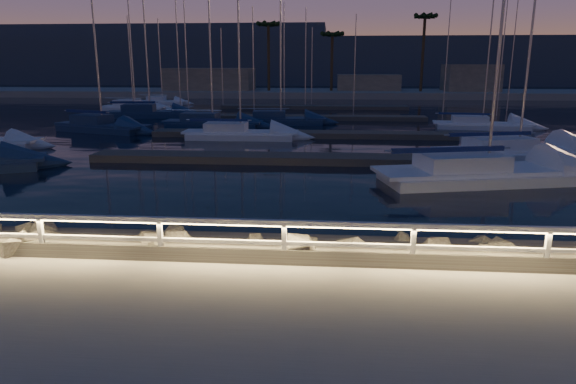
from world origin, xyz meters
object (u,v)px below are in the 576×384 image
object	(u,v)px
sailboat_d	(482,172)
sailboat_m	(161,101)
sailboat_n	(148,113)
sailboat_h	(514,151)
sailboat_e	(100,126)
sailboat_f	(210,122)
sailboat_l	(479,124)
sailboat_i	(134,107)
sailboat_j	(278,119)
sailboat_c	(238,133)
guard_rail	(239,231)

from	to	relation	value
sailboat_d	sailboat_m	distance (m)	51.95
sailboat_m	sailboat_n	size ratio (longest dim) A/B	0.75
sailboat_h	sailboat_e	bearing A→B (deg)	146.40
sailboat_f	sailboat_e	bearing A→B (deg)	-156.45
sailboat_m	sailboat_n	xyz separation A→B (m)	(3.98, -16.22, 0.06)
sailboat_l	sailboat_i	bearing A→B (deg)	166.32
sailboat_d	sailboat_m	xyz separation A→B (m)	(-29.06, 43.06, -0.07)
sailboat_f	sailboat_j	size ratio (longest dim) A/B	1.05
sailboat_j	sailboat_m	xyz separation A→B (m)	(-17.59, 21.17, -0.04)
sailboat_l	sailboat_j	bearing A→B (deg)	-178.50
sailboat_c	sailboat_m	world-z (taller)	sailboat_c
sailboat_j	sailboat_n	world-z (taller)	sailboat_n
sailboat_j	sailboat_i	bearing A→B (deg)	141.39
guard_rail	sailboat_n	distance (m)	42.01
sailboat_j	sailboat_d	bearing A→B (deg)	-67.57
sailboat_d	sailboat_n	world-z (taller)	sailboat_d
sailboat_e	sailboat_j	distance (m)	14.82
sailboat_m	sailboat_f	bearing A→B (deg)	-64.13
sailboat_c	sailboat_f	world-z (taller)	sailboat_f
guard_rail	sailboat_j	distance (m)	33.93
sailboat_c	sailboat_l	xyz separation A→B (m)	(18.81, 7.42, -0.03)
guard_rail	sailboat_f	xyz separation A→B (m)	(-7.93, 30.79, -0.92)
sailboat_c	sailboat_l	bearing A→B (deg)	21.09
sailboat_c	sailboat_f	xyz separation A→B (m)	(-3.43, 6.18, 0.03)
sailboat_e	sailboat_j	world-z (taller)	sailboat_e
sailboat_f	sailboat_n	world-z (taller)	sailboat_n
sailboat_c	sailboat_e	size ratio (longest dim) A/B	1.00
sailboat_c	sailboat_f	distance (m)	7.07
sailboat_d	sailboat_e	size ratio (longest dim) A/B	1.25
guard_rail	sailboat_l	distance (m)	35.11
sailboat_e	sailboat_f	world-z (taller)	sailboat_f
sailboat_e	sailboat_n	distance (m)	11.09
sailboat_i	sailboat_l	distance (m)	36.97
sailboat_d	sailboat_j	bearing A→B (deg)	104.19
sailboat_l	sailboat_c	bearing A→B (deg)	-150.92
sailboat_d	sailboat_l	distance (m)	20.81
sailboat_e	sailboat_m	world-z (taller)	sailboat_e
sailboat_f	guard_rail	bearing A→B (deg)	-73.00
sailboat_i	sailboat_m	world-z (taller)	sailboat_i
sailboat_e	sailboat_l	size ratio (longest dim) A/B	1.04
sailboat_e	sailboat_m	size ratio (longest dim) A/B	1.26
sailboat_d	sailboat_m	size ratio (longest dim) A/B	1.58
sailboat_i	sailboat_m	xyz separation A→B (m)	(0.03, 9.57, -0.05)
sailboat_e	sailboat_l	world-z (taller)	sailboat_e
sailboat_d	sailboat_c	bearing A→B (deg)	123.22
guard_rail	sailboat_m	bearing A→B (deg)	110.08
sailboat_m	sailboat_j	bearing A→B (deg)	-51.12
sailboat_j	sailboat_m	bearing A→B (deg)	124.48
sailboat_h	sailboat_m	size ratio (longest dim) A/B	1.48
sailboat_c	sailboat_e	xyz separation A→B (m)	(-11.52, 3.08, 0.05)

